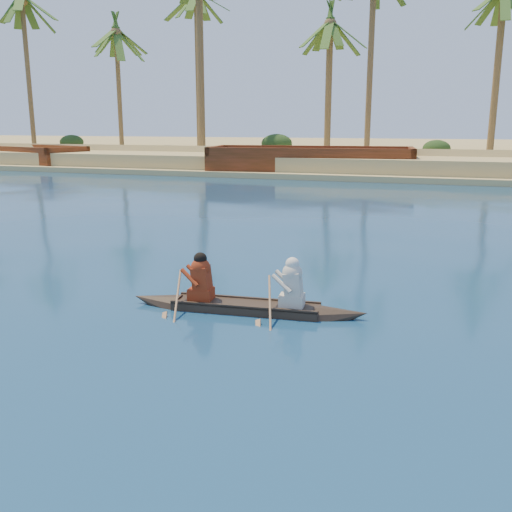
% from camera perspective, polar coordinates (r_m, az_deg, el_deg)
% --- Properties ---
extents(ground, '(160.00, 160.00, 0.00)m').
position_cam_1_polar(ground, '(13.98, -2.20, -1.28)').
color(ground, navy).
rests_on(ground, ground).
extents(sandy_embankment, '(150.00, 51.00, 1.50)m').
position_cam_1_polar(sandy_embankment, '(59.81, 14.10, 9.94)').
color(sandy_embankment, tan).
rests_on(sandy_embankment, ground).
extents(palm_grove, '(110.00, 14.00, 16.00)m').
position_cam_1_polar(palm_grove, '(48.12, 13.38, 18.21)').
color(palm_grove, '#294E1B').
rests_on(palm_grove, ground).
extents(shrub_cluster, '(100.00, 6.00, 2.40)m').
position_cam_1_polar(shrub_cluster, '(44.48, 12.48, 9.91)').
color(shrub_cluster, black).
rests_on(shrub_cluster, ground).
extents(canoe, '(4.60, 1.00, 1.26)m').
position_cam_1_polar(canoe, '(10.80, -1.04, -4.31)').
color(canoe, '#31231A').
rests_on(canoe, ground).
extents(barge_left, '(12.60, 7.22, 1.99)m').
position_cam_1_polar(barge_left, '(51.32, -22.21, 9.09)').
color(barge_left, maroon).
rests_on(barge_left, ground).
extents(barge_mid, '(14.00, 6.11, 2.26)m').
position_cam_1_polar(barge_mid, '(39.26, 5.46, 9.17)').
color(barge_mid, maroon).
rests_on(barge_mid, ground).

